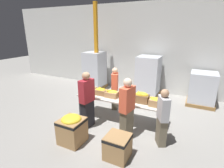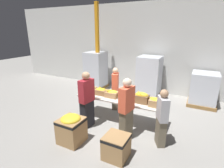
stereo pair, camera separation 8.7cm
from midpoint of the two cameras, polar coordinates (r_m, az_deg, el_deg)
ground_plane at (r=5.84m, az=3.01°, el=-11.76°), size 30.00×30.00×0.00m
wall_back at (r=8.23m, az=12.81°, el=11.15°), size 16.00×0.08×4.00m
sorting_table at (r=5.52m, az=3.13°, el=-5.03°), size 2.78×0.81×0.79m
banana_box_0 at (r=5.99m, az=-6.68°, el=-1.53°), size 0.41×0.26×0.25m
banana_box_1 at (r=5.74m, az=-3.22°, el=-2.41°), size 0.40×0.31×0.24m
banana_box_2 at (r=5.53m, az=0.46°, el=-3.18°), size 0.39×0.31×0.25m
banana_box_3 at (r=5.39m, az=5.31°, el=-3.36°), size 0.41×0.30×0.29m
banana_box_4 at (r=5.17m, az=10.08°, el=-4.34°), size 0.41×0.27×0.32m
banana_box_5 at (r=5.05m, az=14.87°, el=-5.74°), size 0.44×0.32×0.25m
volunteer_0 at (r=4.65m, az=5.26°, el=-8.28°), size 0.30×0.49×1.69m
volunteer_1 at (r=5.22m, az=-7.72°, el=-5.26°), size 0.29×0.49×1.71m
volunteer_2 at (r=6.36m, az=1.47°, el=-1.58°), size 0.33×0.46×1.56m
volunteer_3 at (r=4.58m, az=16.50°, el=-10.71°), size 0.37×0.45×1.50m
donation_bin_0 at (r=4.78m, az=-12.61°, el=-13.79°), size 0.60×0.60×0.77m
donation_bin_1 at (r=4.24m, az=2.03°, el=-19.51°), size 0.54×0.54×0.56m
support_pillar at (r=8.34m, az=-4.46°, el=11.61°), size 0.15×0.15×4.00m
pallet_stack_0 at (r=7.77m, az=12.32°, el=2.29°), size 1.02×1.02×1.75m
pallet_stack_1 at (r=8.71m, az=-5.04°, el=4.41°), size 0.98×0.98×1.79m
pallet_stack_2 at (r=7.60m, az=27.98°, el=-1.59°), size 1.02×1.02×1.29m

